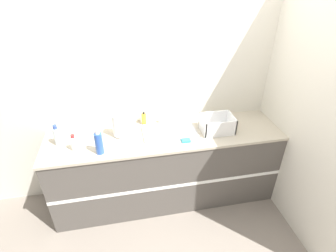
{
  "coord_description": "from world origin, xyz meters",
  "views": [
    {
      "loc": [
        -0.43,
        -2.02,
        2.5
      ],
      "look_at": [
        0.02,
        0.29,
        1.05
      ],
      "focal_mm": 28.0,
      "sensor_mm": 36.0,
      "label": 1
    }
  ],
  "objects": [
    {
      "name": "dish_rack",
      "position": [
        0.57,
        0.28,
        1.0
      ],
      "size": [
        0.35,
        0.26,
        0.18
      ],
      "color": "white",
      "rests_on": "counter_cabinet"
    },
    {
      "name": "bottle_clear",
      "position": [
        -1.11,
        0.34,
        1.03
      ],
      "size": [
        0.07,
        0.07,
        0.23
      ],
      "color": "silver",
      "rests_on": "counter_cabinet"
    },
    {
      "name": "bottle_blue",
      "position": [
        -0.69,
        0.11,
        1.05
      ],
      "size": [
        0.08,
        0.08,
        0.27
      ],
      "color": "#2D56B7",
      "rests_on": "counter_cabinet"
    },
    {
      "name": "wall_right",
      "position": [
        1.31,
        0.32,
        1.3
      ],
      "size": [
        0.06,
        2.64,
        2.6
      ],
      "color": "beige",
      "rests_on": "ground_plane"
    },
    {
      "name": "sponge",
      "position": [
        0.18,
        0.14,
        0.94
      ],
      "size": [
        0.09,
        0.06,
        0.02
      ],
      "color": "#3399BF",
      "rests_on": "counter_cabinet"
    },
    {
      "name": "wall_back",
      "position": [
        0.0,
        0.67,
        1.3
      ],
      "size": [
        4.95,
        0.06,
        2.6
      ],
      "color": "beige",
      "rests_on": "ground_plane"
    },
    {
      "name": "soap_dispenser",
      "position": [
        -0.21,
        0.57,
        1.0
      ],
      "size": [
        0.05,
        0.05,
        0.16
      ],
      "color": "gold",
      "rests_on": "counter_cabinet"
    },
    {
      "name": "counter_cabinet",
      "position": [
        0.0,
        0.32,
        0.46
      ],
      "size": [
        2.58,
        0.66,
        0.93
      ],
      "color": "#514C47",
      "rests_on": "ground_plane"
    },
    {
      "name": "ground_plane",
      "position": [
        0.0,
        0.0,
        0.0
      ],
      "size": [
        12.0,
        12.0,
        0.0
      ],
      "primitive_type": "plane",
      "color": "slate"
    },
    {
      "name": "paper_towel_roll",
      "position": [
        -0.5,
        0.38,
        1.06
      ],
      "size": [
        0.12,
        0.12,
        0.26
      ],
      "color": "#4C4C51",
      "rests_on": "counter_cabinet"
    },
    {
      "name": "sink",
      "position": [
        0.05,
        0.36,
        0.94
      ],
      "size": [
        0.58,
        0.35,
        0.22
      ],
      "color": "silver",
      "rests_on": "counter_cabinet"
    },
    {
      "name": "bottle_white_spray",
      "position": [
        -0.94,
        0.21,
        1.01
      ],
      "size": [
        0.07,
        0.07,
        0.18
      ],
      "color": "white",
      "rests_on": "counter_cabinet"
    }
  ]
}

